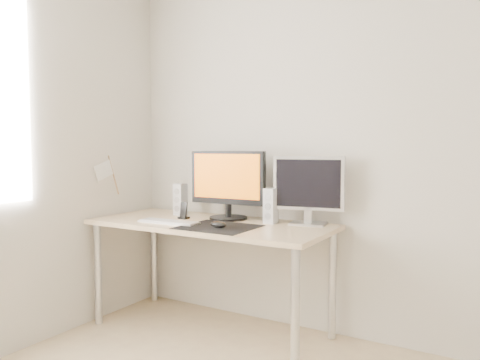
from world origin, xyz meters
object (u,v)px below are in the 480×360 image
at_px(desk, 210,234).
at_px(phone_dock, 184,214).
at_px(second_monitor, 308,187).
at_px(speaker_right, 271,206).
at_px(main_monitor, 228,182).
at_px(keyboard, 169,222).
at_px(mouse, 218,224).
at_px(speaker_left, 180,199).

xyz_separation_m(desk, phone_dock, (-0.24, 0.03, 0.11)).
bearing_deg(second_monitor, desk, -159.23).
bearing_deg(second_monitor, speaker_right, -163.18).
bearing_deg(main_monitor, keyboard, -126.98).
xyz_separation_m(mouse, speaker_left, (-0.54, 0.32, 0.09)).
height_order(speaker_right, phone_dock, speaker_right).
distance_m(mouse, desk, 0.26).
xyz_separation_m(speaker_right, keyboard, (-0.58, -0.32, -0.11)).
bearing_deg(speaker_left, main_monitor, 1.33).
bearing_deg(desk, main_monitor, 77.65).
xyz_separation_m(mouse, second_monitor, (0.42, 0.39, 0.22)).
bearing_deg(main_monitor, speaker_left, -178.67).
distance_m(desk, main_monitor, 0.37).
height_order(keyboard, phone_dock, phone_dock).
height_order(second_monitor, phone_dock, second_monitor).
relative_size(main_monitor, speaker_left, 2.42).
bearing_deg(desk, keyboard, -141.82).
distance_m(mouse, speaker_left, 0.63).
distance_m(mouse, speaker_right, 0.39).
height_order(desk, main_monitor, main_monitor).
bearing_deg(speaker_left, keyboard, -64.58).
bearing_deg(speaker_left, desk, -22.77).
distance_m(desk, second_monitor, 0.71).
xyz_separation_m(speaker_right, phone_dock, (-0.60, -0.13, -0.08)).
xyz_separation_m(mouse, desk, (-0.17, 0.17, -0.10)).
relative_size(second_monitor, speaker_left, 1.97).
xyz_separation_m(desk, speaker_left, (-0.36, 0.15, 0.19)).
distance_m(mouse, phone_dock, 0.46).
relative_size(second_monitor, phone_dock, 3.86).
relative_size(speaker_left, phone_dock, 1.96).
bearing_deg(phone_dock, main_monitor, 26.27).
bearing_deg(second_monitor, main_monitor, -173.46).
bearing_deg(desk, second_monitor, 20.77).
bearing_deg(desk, speaker_left, 157.23).
distance_m(speaker_right, phone_dock, 0.62).
xyz_separation_m(second_monitor, speaker_right, (-0.23, -0.07, -0.13)).
bearing_deg(second_monitor, keyboard, -154.09).
bearing_deg(main_monitor, speaker_right, -0.91).
bearing_deg(mouse, phone_dock, 154.79).
distance_m(speaker_left, keyboard, 0.37).
height_order(mouse, second_monitor, second_monitor).
distance_m(speaker_left, phone_dock, 0.19).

